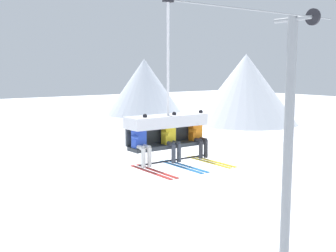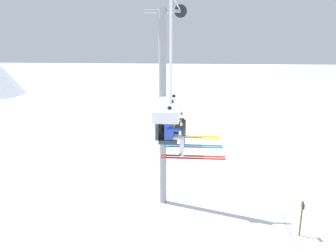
{
  "view_description": "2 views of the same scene",
  "coord_description": "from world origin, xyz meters",
  "views": [
    {
      "loc": [
        -5.23,
        -9.62,
        7.5
      ],
      "look_at": [
        1.11,
        -0.94,
        6.03
      ],
      "focal_mm": 45.0,
      "sensor_mm": 36.0,
      "label": 1
    },
    {
      "loc": [
        -7.84,
        -1.43,
        8.08
      ],
      "look_at": [
        0.97,
        -0.74,
        5.7
      ],
      "focal_mm": 35.0,
      "sensor_mm": 36.0,
      "label": 2
    }
  ],
  "objects": [
    {
      "name": "chairlift_chair",
      "position": [
        1.21,
        -0.73,
        6.04
      ],
      "size": [
        2.26,
        0.74,
        4.15
      ],
      "color": "#33383D"
    },
    {
      "name": "skier_orange",
      "position": [
        2.13,
        -0.94,
        5.72
      ],
      "size": [
        0.48,
        1.7,
        1.34
      ],
      "color": "orange"
    },
    {
      "name": "skier_yellow",
      "position": [
        1.22,
        -0.94,
        5.72
      ],
      "size": [
        0.48,
        1.7,
        1.34
      ],
      "color": "yellow"
    },
    {
      "name": "skier_blue",
      "position": [
        0.3,
        -0.94,
        5.72
      ],
      "size": [
        0.48,
        1.7,
        1.34
      ],
      "color": "#2847B7"
    },
    {
      "name": "mountain_peak_west",
      "position": [
        32.46,
        48.62,
        4.56
      ],
      "size": [
        12.69,
        12.69,
        9.12
      ],
      "color": "silver",
      "rests_on": "ground_plane"
    },
    {
      "name": "mountain_peak_central",
      "position": [
        37.39,
        30.76,
        4.75
      ],
      "size": [
        14.34,
        14.34,
        9.51
      ],
      "color": "white",
      "rests_on": "ground_plane"
    },
    {
      "name": "lift_tower_far",
      "position": [
        7.24,
        -0.02,
        4.92
      ],
      "size": [
        0.36,
        1.88,
        9.5
      ],
      "color": "gray",
      "rests_on": "ground_plane"
    }
  ]
}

